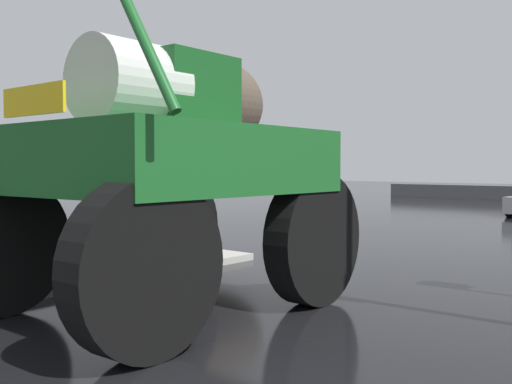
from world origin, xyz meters
TOP-DOWN VIEW (x-y plane):
  - ground_plane at (0.00, 18.00)m, footprint 120.00×120.00m
  - median_island at (-3.53, 6.94)m, footprint 1.70×10.17m
  - oversize_sprayer at (-0.68, 7.58)m, footprint 4.40×5.50m
  - traffic_signal_near_left at (-4.68, 12.14)m, footprint 0.24×0.54m
  - bare_tree_left at (-9.93, 17.84)m, footprint 4.21×4.21m

SIDE VIEW (x-z plane):
  - ground_plane at x=0.00m, z-range 0.00..0.00m
  - median_island at x=-3.53m, z-range 0.00..0.15m
  - oversize_sprayer at x=-0.68m, z-range -0.33..4.40m
  - traffic_signal_near_left at x=-4.68m, z-range 0.94..5.02m
  - bare_tree_left at x=-9.93m, z-range 1.34..7.61m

